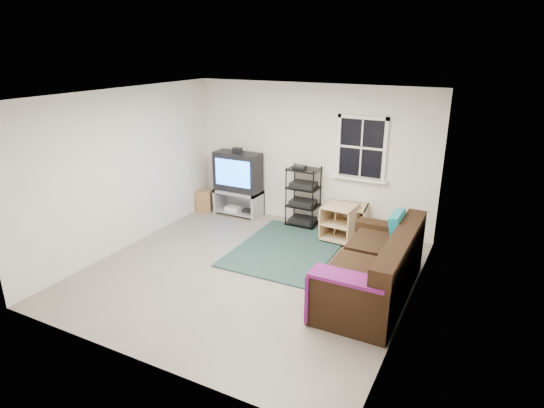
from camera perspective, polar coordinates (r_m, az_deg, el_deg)
The scene contains 8 objects.
room at distance 8.03m, azimuth 11.12°, elevation 6.43°, with size 4.60×4.62×4.60m.
tv_unit at distance 8.94m, azimuth -4.25°, elevation 3.22°, with size 0.92×0.46×1.36m.
av_rack at distance 8.43m, azimuth 3.93°, elevation 0.44°, with size 0.57×0.42×1.14m.
side_table_left at distance 7.95m, azimuth 8.60°, elevation -2.14°, with size 0.58×0.58×0.64m.
side_table_right at distance 8.16m, azimuth 9.95°, elevation -1.72°, with size 0.57×0.57×0.59m.
sofa at distance 6.31m, azimuth 12.73°, elevation -8.19°, with size 0.98×2.22×1.01m.
shag_rug at distance 7.59m, azimuth 1.84°, elevation -5.67°, with size 1.56×2.15×0.03m, color black.
paper_bag at distance 9.37m, azimuth -8.54°, elevation 0.40°, with size 0.30×0.19×0.42m, color #976643.
Camera 1 is at (3.09, -5.27, 3.23)m, focal length 30.00 mm.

